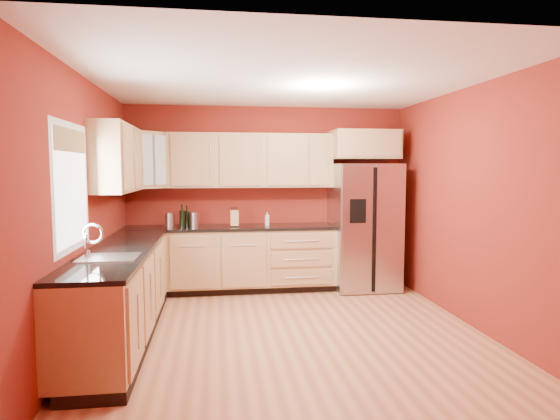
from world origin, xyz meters
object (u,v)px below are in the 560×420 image
(canister_left, at_px, (170,220))
(knife_block, at_px, (234,218))
(refrigerator, at_px, (364,227))
(wine_bottle_a, at_px, (182,216))
(soap_dispenser, at_px, (267,219))

(canister_left, bearing_deg, knife_block, -1.68)
(refrigerator, relative_size, knife_block, 8.16)
(refrigerator, bearing_deg, knife_block, 179.06)
(canister_left, distance_m, wine_bottle_a, 0.18)
(canister_left, height_order, knife_block, knife_block)
(knife_block, relative_size, soap_dispenser, 1.20)
(wine_bottle_a, bearing_deg, canister_left, 176.97)
(canister_left, xyz_separation_m, wine_bottle_a, (0.17, -0.01, 0.06))
(wine_bottle_a, relative_size, soap_dispenser, 1.71)
(refrigerator, xyz_separation_m, wine_bottle_a, (-2.55, 0.05, 0.19))
(canister_left, bearing_deg, wine_bottle_a, -3.03)
(canister_left, bearing_deg, refrigerator, -1.18)
(refrigerator, bearing_deg, canister_left, 178.82)
(refrigerator, distance_m, wine_bottle_a, 2.56)
(knife_block, xyz_separation_m, soap_dispenser, (0.46, 0.06, -0.02))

